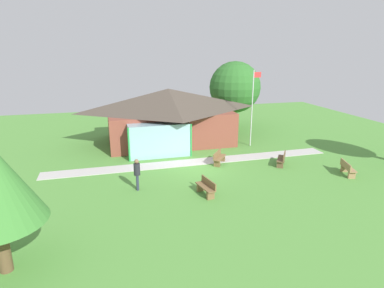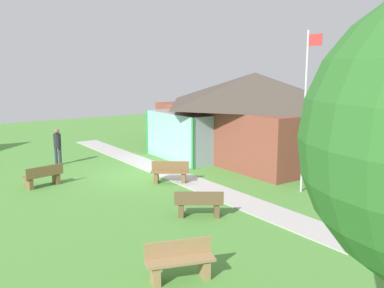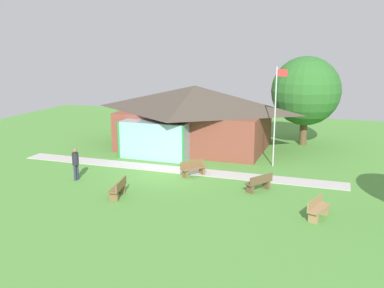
% 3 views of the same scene
% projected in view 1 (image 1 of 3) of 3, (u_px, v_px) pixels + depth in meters
% --- Properties ---
extents(ground_plane, '(44.00, 44.00, 0.00)m').
position_uv_depth(ground_plane, '(198.00, 167.00, 21.22)').
color(ground_plane, '#54933D').
extents(pavilion, '(10.58, 8.06, 4.31)m').
position_uv_depth(pavilion, '(168.00, 115.00, 26.38)').
color(pavilion, brown).
rests_on(pavilion, ground_plane).
extents(footpath, '(19.38, 1.43, 0.03)m').
position_uv_depth(footpath, '(194.00, 162.00, 22.05)').
color(footpath, '#BCB7B2').
rests_on(footpath, ground_plane).
extents(flagpole, '(0.64, 0.08, 5.84)m').
position_uv_depth(flagpole, '(253.00, 105.00, 24.96)').
color(flagpole, silver).
rests_on(flagpole, ground_plane).
extents(bench_front_center, '(0.71, 1.56, 0.84)m').
position_uv_depth(bench_front_center, '(206.00, 188.00, 17.05)').
color(bench_front_center, brown).
rests_on(bench_front_center, ground_plane).
extents(bench_rear_near_path, '(1.25, 1.46, 0.84)m').
position_uv_depth(bench_rear_near_path, '(219.00, 158.00, 21.65)').
color(bench_rear_near_path, brown).
rests_on(bench_rear_near_path, ground_plane).
extents(bench_mid_right, '(1.21, 1.49, 0.84)m').
position_uv_depth(bench_mid_right, '(282.00, 159.00, 21.40)').
color(bench_mid_right, brown).
rests_on(bench_mid_right, ground_plane).
extents(bench_lawn_far_right, '(0.88, 1.56, 0.84)m').
position_uv_depth(bench_lawn_far_right, '(347.00, 169.00, 19.74)').
color(bench_lawn_far_right, '#9E7A51').
rests_on(bench_lawn_far_right, ground_plane).
extents(visitor_strolling_lawn, '(0.34, 0.34, 1.74)m').
position_uv_depth(visitor_strolling_lawn, '(137.00, 172.00, 17.51)').
color(visitor_strolling_lawn, '#2D3347').
rests_on(visitor_strolling_lawn, ground_plane).
extents(tree_behind_pavilion_right, '(4.81, 4.81, 6.27)m').
position_uv_depth(tree_behind_pavilion_right, '(235.00, 87.00, 30.91)').
color(tree_behind_pavilion_right, brown).
rests_on(tree_behind_pavilion_right, ground_plane).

